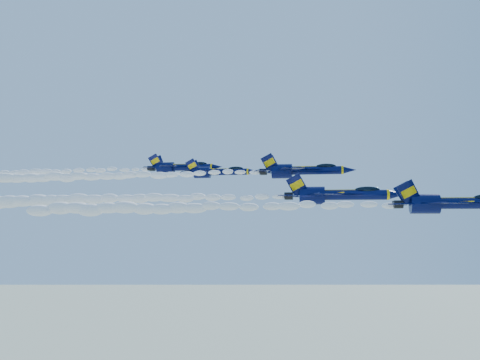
% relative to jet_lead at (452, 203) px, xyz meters
% --- Properties ---
extents(jet_lead, '(17.92, 14.70, 6.66)m').
position_rel_jet_lead_xyz_m(jet_lead, '(0.00, 0.00, 0.00)').
color(jet_lead, '#050A36').
extents(smoke_trail_jet_lead, '(55.73, 2.28, 2.05)m').
position_rel_jet_lead_xyz_m(smoke_trail_jet_lead, '(-35.52, -0.00, -0.47)').
color(smoke_trail_jet_lead, white).
extents(jet_second, '(19.30, 15.83, 7.17)m').
position_rel_jet_lead_xyz_m(jet_second, '(-15.30, 9.76, 1.70)').
color(jet_second, '#050A36').
extents(smoke_trail_jet_second, '(55.73, 2.46, 2.21)m').
position_rel_jet_lead_xyz_m(smoke_trail_jet_second, '(-51.41, 9.76, 1.21)').
color(smoke_trail_jet_second, white).
extents(jet_third, '(17.84, 14.64, 6.63)m').
position_rel_jet_lead_xyz_m(jet_third, '(-21.33, 19.45, 6.73)').
color(jet_third, '#050A36').
extents(smoke_trail_jet_third, '(55.73, 2.27, 2.05)m').
position_rel_jet_lead_xyz_m(smoke_trail_jet_third, '(-56.82, 19.45, 6.26)').
color(smoke_trail_jet_third, white).
extents(jet_fourth, '(15.47, 12.69, 5.75)m').
position_rel_jet_lead_xyz_m(jet_fourth, '(-39.02, 26.23, 7.37)').
color(jet_fourth, '#050A36').
extents(smoke_trail_jet_fourth, '(55.73, 1.97, 1.77)m').
position_rel_jet_lead_xyz_m(smoke_trail_jet_fourth, '(-73.49, 26.23, 6.92)').
color(smoke_trail_jet_fourth, white).
extents(jet_fifth, '(17.26, 14.16, 6.41)m').
position_rel_jet_lead_xyz_m(jet_fifth, '(-49.13, 33.42, 9.24)').
color(jet_fifth, '#050A36').
extents(smoke_trail_jet_fifth, '(55.73, 2.20, 1.98)m').
position_rel_jet_lead_xyz_m(smoke_trail_jet_fifth, '(-84.37, 33.42, 8.78)').
color(smoke_trail_jet_fifth, white).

